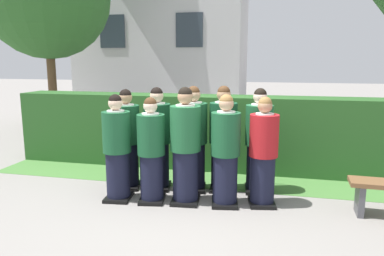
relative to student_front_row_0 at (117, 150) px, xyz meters
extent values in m
plane|color=gray|center=(1.03, 0.10, -0.75)|extent=(60.00, 60.00, 0.00)
cylinder|color=black|center=(0.00, 0.00, -0.39)|extent=(0.35, 0.35, 0.72)
cube|color=black|center=(0.00, 0.00, -0.72)|extent=(0.41, 0.49, 0.05)
cylinder|color=#19512D|center=(0.00, 0.00, 0.27)|extent=(0.41, 0.41, 0.60)
cylinder|color=white|center=(0.00, 0.00, 0.58)|extent=(0.25, 0.25, 0.03)
cube|color=gold|center=(-0.02, 0.19, 0.39)|extent=(0.04, 0.02, 0.26)
sphere|color=beige|center=(0.00, 0.00, 0.69)|extent=(0.20, 0.20, 0.20)
sphere|color=black|center=(0.00, 0.00, 0.73)|extent=(0.19, 0.19, 0.19)
cube|color=white|center=(-0.03, 0.26, 0.18)|extent=(0.15, 0.02, 0.20)
cylinder|color=black|center=(0.51, 0.03, -0.39)|extent=(0.34, 0.34, 0.71)
cube|color=black|center=(0.51, 0.03, -0.72)|extent=(0.42, 0.49, 0.05)
cylinder|color=#19512D|center=(0.51, 0.03, 0.25)|extent=(0.40, 0.40, 0.58)
cylinder|color=white|center=(0.51, 0.03, 0.55)|extent=(0.25, 0.25, 0.03)
cube|color=#236038|center=(0.48, 0.22, 0.37)|extent=(0.04, 0.02, 0.26)
sphere|color=beige|center=(0.51, 0.03, 0.66)|extent=(0.20, 0.20, 0.20)
sphere|color=#472D19|center=(0.51, 0.03, 0.70)|extent=(0.18, 0.18, 0.18)
cube|color=white|center=(0.47, 0.29, 0.16)|extent=(0.15, 0.03, 0.20)
cylinder|color=black|center=(1.00, 0.12, -0.36)|extent=(0.37, 0.37, 0.77)
cube|color=black|center=(1.00, 0.12, -0.72)|extent=(0.43, 0.51, 0.05)
cylinder|color=#1E5B33|center=(1.00, 0.12, 0.35)|extent=(0.44, 0.44, 0.64)
cylinder|color=white|center=(1.00, 0.12, 0.67)|extent=(0.27, 0.27, 0.03)
cube|color=navy|center=(0.98, 0.32, 0.47)|extent=(0.04, 0.02, 0.28)
sphere|color=tan|center=(1.00, 0.12, 0.80)|extent=(0.22, 0.22, 0.22)
sphere|color=black|center=(1.00, 0.12, 0.83)|extent=(0.20, 0.20, 0.20)
cylinder|color=black|center=(1.57, 0.15, -0.38)|extent=(0.35, 0.35, 0.73)
cube|color=black|center=(1.57, 0.15, -0.72)|extent=(0.43, 0.51, 0.05)
cylinder|color=#19512D|center=(1.57, 0.15, 0.29)|extent=(0.41, 0.41, 0.60)
cylinder|color=white|center=(1.57, 0.15, 0.59)|extent=(0.26, 0.26, 0.03)
cube|color=navy|center=(1.54, 0.34, 0.41)|extent=(0.04, 0.02, 0.27)
sphere|color=tan|center=(1.57, 0.15, 0.71)|extent=(0.21, 0.21, 0.21)
sphere|color=olive|center=(1.57, 0.15, 0.75)|extent=(0.19, 0.19, 0.19)
cylinder|color=black|center=(2.09, 0.26, -0.39)|extent=(0.34, 0.34, 0.71)
cube|color=black|center=(2.09, 0.26, -0.72)|extent=(0.43, 0.50, 0.05)
cylinder|color=#AD191E|center=(2.09, 0.26, 0.26)|extent=(0.40, 0.40, 0.59)
cylinder|color=white|center=(2.09, 0.26, 0.56)|extent=(0.25, 0.25, 0.03)
cube|color=navy|center=(2.06, 0.45, 0.38)|extent=(0.04, 0.02, 0.26)
sphere|color=tan|center=(2.09, 0.26, 0.68)|extent=(0.20, 0.20, 0.20)
sphere|color=olive|center=(2.09, 0.26, 0.72)|extent=(0.19, 0.19, 0.19)
cylinder|color=black|center=(-0.06, 0.52, -0.38)|extent=(0.35, 0.35, 0.74)
cube|color=black|center=(-0.06, 0.52, -0.72)|extent=(0.46, 0.52, 0.05)
cylinder|color=#19512D|center=(-0.06, 0.52, 0.29)|extent=(0.42, 0.42, 0.61)
cylinder|color=white|center=(-0.06, 0.52, 0.60)|extent=(0.26, 0.26, 0.03)
cube|color=#236038|center=(-0.10, 0.71, 0.42)|extent=(0.04, 0.02, 0.27)
sphere|color=tan|center=(-0.06, 0.52, 0.72)|extent=(0.21, 0.21, 0.21)
sphere|color=black|center=(-0.06, 0.52, 0.76)|extent=(0.19, 0.19, 0.19)
cylinder|color=black|center=(0.43, 0.59, -0.37)|extent=(0.36, 0.36, 0.75)
cube|color=black|center=(0.43, 0.59, -0.72)|extent=(0.45, 0.52, 0.05)
cylinder|color=#144728|center=(0.43, 0.59, 0.32)|extent=(0.42, 0.42, 0.62)
cylinder|color=white|center=(0.43, 0.59, 0.63)|extent=(0.26, 0.26, 0.03)
cube|color=gold|center=(0.39, 0.79, 0.44)|extent=(0.04, 0.02, 0.27)
sphere|color=beige|center=(0.43, 0.59, 0.75)|extent=(0.21, 0.21, 0.21)
sphere|color=black|center=(0.43, 0.59, 0.79)|extent=(0.20, 0.20, 0.20)
cylinder|color=black|center=(1.00, 0.66, -0.36)|extent=(0.36, 0.36, 0.76)
cube|color=black|center=(1.00, 0.66, -0.72)|extent=(0.46, 0.53, 0.05)
cylinder|color=#19512D|center=(1.00, 0.66, 0.33)|extent=(0.43, 0.43, 0.63)
cylinder|color=white|center=(1.00, 0.66, 0.65)|extent=(0.27, 0.27, 0.03)
cube|color=gold|center=(0.96, 0.86, 0.46)|extent=(0.04, 0.02, 0.28)
sphere|color=tan|center=(1.00, 0.66, 0.77)|extent=(0.22, 0.22, 0.22)
sphere|color=#472D19|center=(1.00, 0.66, 0.81)|extent=(0.20, 0.20, 0.20)
cylinder|color=black|center=(1.45, 0.75, -0.36)|extent=(0.37, 0.37, 0.76)
cube|color=black|center=(1.45, 0.75, -0.72)|extent=(0.41, 0.50, 0.05)
cylinder|color=#144728|center=(1.45, 0.75, 0.33)|extent=(0.43, 0.43, 0.63)
cylinder|color=white|center=(1.45, 0.75, 0.66)|extent=(0.27, 0.27, 0.03)
cube|color=gold|center=(1.44, 0.96, 0.46)|extent=(0.04, 0.01, 0.28)
sphere|color=tan|center=(1.45, 0.75, 0.78)|extent=(0.22, 0.22, 0.22)
sphere|color=#472D19|center=(1.45, 0.75, 0.82)|extent=(0.20, 0.20, 0.20)
cylinder|color=black|center=(2.00, 0.80, -0.37)|extent=(0.36, 0.36, 0.75)
cube|color=black|center=(2.00, 0.80, -0.72)|extent=(0.43, 0.51, 0.05)
cylinder|color=#1E5B33|center=(2.00, 0.80, 0.31)|extent=(0.42, 0.42, 0.62)
cylinder|color=white|center=(2.00, 0.80, 0.63)|extent=(0.26, 0.26, 0.03)
cube|color=navy|center=(1.98, 1.00, 0.44)|extent=(0.04, 0.02, 0.27)
sphere|color=beige|center=(2.00, 0.80, 0.75)|extent=(0.21, 0.21, 0.21)
sphere|color=black|center=(2.00, 0.80, 0.79)|extent=(0.19, 0.19, 0.19)
cube|color=white|center=(1.97, 1.07, 0.22)|extent=(0.15, 0.03, 0.20)
cube|color=#285623|center=(1.03, 1.94, -0.05)|extent=(7.66, 0.70, 1.39)
cube|color=silver|center=(-1.94, 8.72, 1.68)|extent=(6.00, 3.10, 4.85)
cube|color=#2D3842|center=(-3.29, 7.15, 2.26)|extent=(0.90, 0.04, 1.10)
cube|color=#2D3842|center=(-0.59, 7.15, 2.26)|extent=(0.90, 0.04, 1.10)
cylinder|color=brown|center=(-4.00, 4.55, 0.34)|extent=(0.24, 0.24, 2.17)
cube|color=#4C4C51|center=(3.39, 0.21, -0.54)|extent=(0.09, 0.32, 0.42)
cube|color=#477A38|center=(1.03, 1.14, -0.74)|extent=(7.66, 0.90, 0.01)
camera|label=1|loc=(2.23, -4.85, 1.30)|focal=34.39mm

